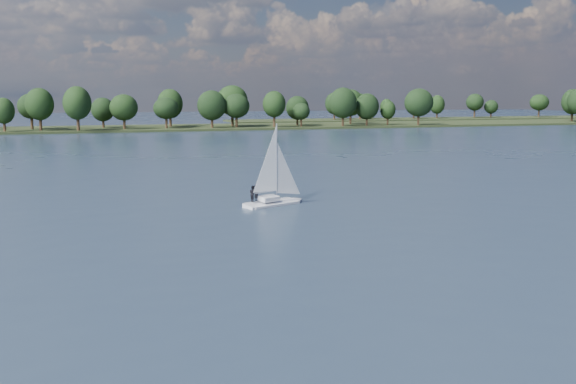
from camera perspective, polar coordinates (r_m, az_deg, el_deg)
The scene contains 5 objects.
ground at distance 124.83m, azimuth -11.16°, elevation 2.89°, with size 700.00×700.00×0.00m, color #233342.
far_shore at distance 236.14m, azimuth -14.48°, elevation 5.40°, with size 660.00×40.00×1.50m, color black.
far_shore_back at distance 333.15m, azimuth 13.71°, elevation 6.28°, with size 220.00×30.00×1.40m, color black.
sailboat at distance 70.52m, azimuth -1.47°, elevation 0.91°, with size 7.37×4.70×9.44m.
treeline at distance 231.80m, azimuth -14.71°, elevation 7.35°, with size 562.72×74.41×18.36m.
Camera 1 is at (-14.77, -23.37, 12.07)m, focal length 40.00 mm.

